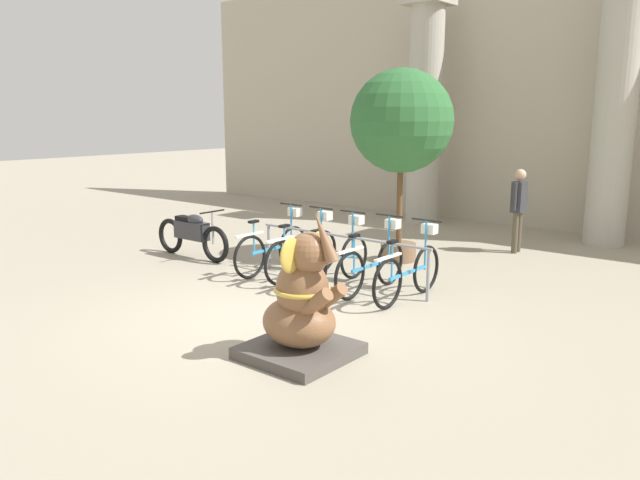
{
  "coord_description": "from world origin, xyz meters",
  "views": [
    {
      "loc": [
        5.4,
        -5.53,
        2.6
      ],
      "look_at": [
        0.47,
        0.55,
        1.0
      ],
      "focal_mm": 35.0,
      "sensor_mm": 36.0,
      "label": 1
    }
  ],
  "objects_px": {
    "bicycle_0": "(274,247)",
    "elephant_statue": "(302,308)",
    "bicycle_3": "(372,264)",
    "bicycle_4": "(409,271)",
    "potted_tree": "(401,124)",
    "bicycle_2": "(335,258)",
    "motorcycle": "(192,234)",
    "bicycle_1": "(304,252)",
    "person_pedestrian": "(519,203)"
  },
  "relations": [
    {
      "from": "person_pedestrian",
      "to": "potted_tree",
      "type": "relative_size",
      "value": 0.47
    },
    {
      "from": "bicycle_4",
      "to": "potted_tree",
      "type": "distance_m",
      "value": 3.13
    },
    {
      "from": "elephant_statue",
      "to": "bicycle_1",
      "type": "bearing_deg",
      "value": 130.25
    },
    {
      "from": "bicycle_0",
      "to": "bicycle_1",
      "type": "xyz_separation_m",
      "value": [
        0.64,
        0.02,
        0.0
      ]
    },
    {
      "from": "bicycle_4",
      "to": "elephant_statue",
      "type": "relative_size",
      "value": 1.06
    },
    {
      "from": "bicycle_0",
      "to": "bicycle_2",
      "type": "relative_size",
      "value": 1.0
    },
    {
      "from": "elephant_statue",
      "to": "potted_tree",
      "type": "bearing_deg",
      "value": 109.69
    },
    {
      "from": "motorcycle",
      "to": "potted_tree",
      "type": "relative_size",
      "value": 0.57
    },
    {
      "from": "bicycle_1",
      "to": "bicycle_4",
      "type": "bearing_deg",
      "value": 0.98
    },
    {
      "from": "bicycle_0",
      "to": "bicycle_1",
      "type": "relative_size",
      "value": 1.0
    },
    {
      "from": "elephant_statue",
      "to": "bicycle_2",
      "type": "bearing_deg",
      "value": 120.71
    },
    {
      "from": "motorcycle",
      "to": "person_pedestrian",
      "type": "bearing_deg",
      "value": 43.27
    },
    {
      "from": "bicycle_1",
      "to": "bicycle_3",
      "type": "xyz_separation_m",
      "value": [
        1.28,
        0.05,
        0.0
      ]
    },
    {
      "from": "bicycle_0",
      "to": "bicycle_1",
      "type": "distance_m",
      "value": 0.64
    },
    {
      "from": "bicycle_0",
      "to": "elephant_statue",
      "type": "distance_m",
      "value": 3.75
    },
    {
      "from": "bicycle_0",
      "to": "bicycle_4",
      "type": "relative_size",
      "value": 1.0
    },
    {
      "from": "bicycle_0",
      "to": "motorcycle",
      "type": "distance_m",
      "value": 1.88
    },
    {
      "from": "potted_tree",
      "to": "elephant_statue",
      "type": "bearing_deg",
      "value": -70.31
    },
    {
      "from": "bicycle_2",
      "to": "bicycle_1",
      "type": "bearing_deg",
      "value": 179.5
    },
    {
      "from": "bicycle_1",
      "to": "bicycle_2",
      "type": "relative_size",
      "value": 1.0
    },
    {
      "from": "bicycle_4",
      "to": "motorcycle",
      "type": "relative_size",
      "value": 0.91
    },
    {
      "from": "bicycle_0",
      "to": "bicycle_1",
      "type": "height_order",
      "value": "same"
    },
    {
      "from": "bicycle_2",
      "to": "bicycle_4",
      "type": "bearing_deg",
      "value": 1.72
    },
    {
      "from": "bicycle_2",
      "to": "potted_tree",
      "type": "height_order",
      "value": "potted_tree"
    },
    {
      "from": "bicycle_0",
      "to": "elephant_statue",
      "type": "xyz_separation_m",
      "value": [
        2.78,
        -2.51,
        0.14
      ]
    },
    {
      "from": "potted_tree",
      "to": "bicycle_0",
      "type": "bearing_deg",
      "value": -119.93
    },
    {
      "from": "bicycle_3",
      "to": "potted_tree",
      "type": "height_order",
      "value": "potted_tree"
    },
    {
      "from": "bicycle_3",
      "to": "elephant_statue",
      "type": "height_order",
      "value": "elephant_statue"
    },
    {
      "from": "bicycle_2",
      "to": "elephant_statue",
      "type": "relative_size",
      "value": 1.06
    },
    {
      "from": "motorcycle",
      "to": "bicycle_3",
      "type": "bearing_deg",
      "value": 3.62
    },
    {
      "from": "bicycle_2",
      "to": "motorcycle",
      "type": "distance_m",
      "value": 3.16
    },
    {
      "from": "bicycle_2",
      "to": "bicycle_3",
      "type": "height_order",
      "value": "same"
    },
    {
      "from": "bicycle_2",
      "to": "motorcycle",
      "type": "xyz_separation_m",
      "value": [
        -3.15,
        -0.18,
        0.03
      ]
    },
    {
      "from": "bicycle_3",
      "to": "bicycle_4",
      "type": "distance_m",
      "value": 0.64
    },
    {
      "from": "motorcycle",
      "to": "potted_tree",
      "type": "xyz_separation_m",
      "value": [
        3.03,
        2.19,
        1.97
      ]
    },
    {
      "from": "elephant_statue",
      "to": "bicycle_3",
      "type": "bearing_deg",
      "value": 108.39
    },
    {
      "from": "bicycle_1",
      "to": "person_pedestrian",
      "type": "xyz_separation_m",
      "value": [
        1.91,
        3.97,
        0.52
      ]
    },
    {
      "from": "bicycle_4",
      "to": "potted_tree",
      "type": "height_order",
      "value": "potted_tree"
    },
    {
      "from": "bicycle_3",
      "to": "elephant_statue",
      "type": "bearing_deg",
      "value": -71.61
    },
    {
      "from": "bicycle_0",
      "to": "elephant_statue",
      "type": "relative_size",
      "value": 1.06
    },
    {
      "from": "potted_tree",
      "to": "bicycle_3",
      "type": "bearing_deg",
      "value": -68.61
    },
    {
      "from": "bicycle_2",
      "to": "motorcycle",
      "type": "relative_size",
      "value": 0.91
    },
    {
      "from": "bicycle_2",
      "to": "potted_tree",
      "type": "bearing_deg",
      "value": 93.48
    },
    {
      "from": "bicycle_3",
      "to": "elephant_statue",
      "type": "xyz_separation_m",
      "value": [
        0.86,
        -2.58,
        0.14
      ]
    },
    {
      "from": "bicycle_3",
      "to": "motorcycle",
      "type": "relative_size",
      "value": 0.91
    },
    {
      "from": "person_pedestrian",
      "to": "potted_tree",
      "type": "height_order",
      "value": "potted_tree"
    },
    {
      "from": "bicycle_0",
      "to": "bicycle_3",
      "type": "height_order",
      "value": "same"
    },
    {
      "from": "bicycle_4",
      "to": "elephant_statue",
      "type": "xyz_separation_m",
      "value": [
        0.22,
        -2.56,
        0.14
      ]
    },
    {
      "from": "bicycle_2",
      "to": "person_pedestrian",
      "type": "relative_size",
      "value": 1.1
    },
    {
      "from": "bicycle_1",
      "to": "bicycle_3",
      "type": "relative_size",
      "value": 1.0
    }
  ]
}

